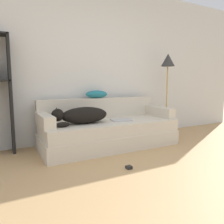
{
  "coord_description": "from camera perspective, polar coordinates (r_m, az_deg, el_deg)",
  "views": [
    {
      "loc": [
        -1.47,
        -1.11,
        1.0
      ],
      "look_at": [
        0.08,
        1.81,
        0.56
      ],
      "focal_mm": 35.0,
      "sensor_mm": 36.0,
      "label": 1
    }
  ],
  "objects": [
    {
      "name": "ground_plane",
      "position": [
        2.1,
        23.55,
        -21.58
      ],
      "size": [
        20.0,
        20.0,
        0.0
      ],
      "primitive_type": "plane",
      "color": "tan"
    },
    {
      "name": "couch_arm_right",
      "position": [
        3.97,
        12.09,
        0.09
      ],
      "size": [
        0.15,
        0.69,
        0.17
      ],
      "color": "beige",
      "rests_on": "couch"
    },
    {
      "name": "power_adapter",
      "position": [
        2.66,
        4.44,
        -14.22
      ],
      "size": [
        0.07,
        0.07,
        0.03
      ],
      "color": "black",
      "rests_on": "ground_plane"
    },
    {
      "name": "wall_back",
      "position": [
        3.9,
        -5.73,
        12.65
      ],
      "size": [
        7.3,
        0.06,
        2.7
      ],
      "color": "silver",
      "rests_on": "ground_plane"
    },
    {
      "name": "couch_arm_left",
      "position": [
        3.11,
        -17.14,
        -2.13
      ],
      "size": [
        0.15,
        0.69,
        0.17
      ],
      "color": "beige",
      "rests_on": "couch"
    },
    {
      "name": "couch_backrest",
      "position": [
        3.75,
        -3.32,
        1.1
      ],
      "size": [
        2.09,
        0.15,
        0.34
      ],
      "color": "beige",
      "rests_on": "couch"
    },
    {
      "name": "floor_lamp",
      "position": [
        4.33,
        14.35,
        11.04
      ],
      "size": [
        0.25,
        0.25,
        1.55
      ],
      "color": "tan",
      "rests_on": "ground_plane"
    },
    {
      "name": "couch",
      "position": [
        3.49,
        -0.74,
        -5.67
      ],
      "size": [
        2.13,
        0.88,
        0.41
      ],
      "color": "beige",
      "rests_on": "ground_plane"
    },
    {
      "name": "dog",
      "position": [
        3.2,
        -7.9,
        -0.88
      ],
      "size": [
        0.83,
        0.32,
        0.26
      ],
      "color": "black",
      "rests_on": "couch"
    },
    {
      "name": "laptop",
      "position": [
        3.47,
        2.44,
        -2.08
      ],
      "size": [
        0.34,
        0.25,
        0.02
      ],
      "rotation": [
        0.0,
        0.0,
        -0.14
      ],
      "color": "#B7B7BC",
      "rests_on": "couch"
    },
    {
      "name": "throw_pillow",
      "position": [
        3.72,
        -4.05,
        4.64
      ],
      "size": [
        0.39,
        0.16,
        0.13
      ],
      "color": "teal",
      "rests_on": "couch_backrest"
    }
  ]
}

